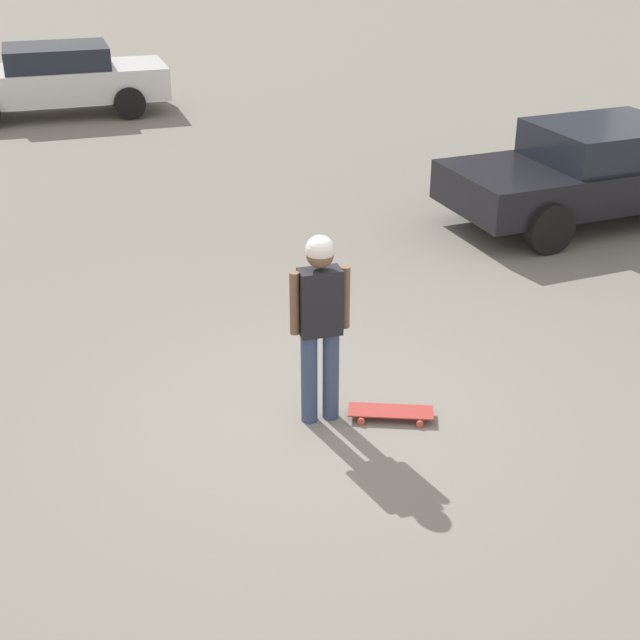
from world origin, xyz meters
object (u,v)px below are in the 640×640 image
at_px(skateboard, 391,412).
at_px(car_parked_near, 598,170).
at_px(person, 320,315).
at_px(car_parked_far, 54,79).

distance_m(skateboard, car_parked_near, 6.36).
relative_size(person, car_parked_near, 0.39).
bearing_deg(person, car_parked_far, 98.37).
xyz_separation_m(person, car_parked_near, (-5.28, -4.10, -0.31)).
distance_m(person, skateboard, 1.17).
relative_size(skateboard, car_parked_far, 0.17).
height_order(skateboard, car_parked_far, car_parked_far).
bearing_deg(skateboard, car_parked_near, -116.97).
bearing_deg(car_parked_near, person, 31.57).
relative_size(person, car_parked_far, 0.38).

